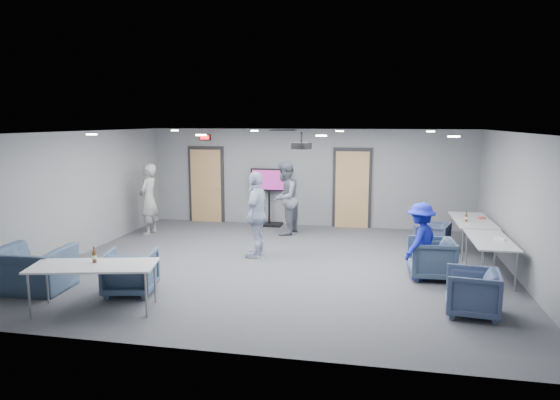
% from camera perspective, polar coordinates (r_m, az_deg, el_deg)
% --- Properties ---
extents(floor, '(9.00, 9.00, 0.00)m').
position_cam_1_polar(floor, '(10.31, 0.13, -7.40)').
color(floor, '#393B41').
rests_on(floor, ground).
extents(ceiling, '(9.00, 9.00, 0.00)m').
position_cam_1_polar(ceiling, '(9.89, 0.14, 7.77)').
color(ceiling, white).
rests_on(ceiling, wall_back).
extents(wall_back, '(9.00, 0.02, 2.70)m').
position_cam_1_polar(wall_back, '(13.93, 3.33, 2.56)').
color(wall_back, slate).
rests_on(wall_back, floor).
extents(wall_front, '(9.00, 0.02, 2.70)m').
position_cam_1_polar(wall_front, '(6.22, -7.06, -5.64)').
color(wall_front, slate).
rests_on(wall_front, floor).
extents(wall_left, '(0.02, 8.00, 2.70)m').
position_cam_1_polar(wall_left, '(11.74, -21.96, 0.70)').
color(wall_left, slate).
rests_on(wall_left, floor).
extents(wall_right, '(0.02, 8.00, 2.70)m').
position_cam_1_polar(wall_right, '(10.16, 25.88, -0.75)').
color(wall_right, slate).
rests_on(wall_right, floor).
extents(door_left, '(1.06, 0.17, 2.24)m').
position_cam_1_polar(door_left, '(14.63, -8.42, 1.68)').
color(door_left, black).
rests_on(door_left, wall_back).
extents(door_right, '(1.06, 0.17, 2.24)m').
position_cam_1_polar(door_right, '(13.80, 8.23, 1.24)').
color(door_right, black).
rests_on(door_right, wall_back).
extents(exit_sign, '(0.32, 0.08, 0.16)m').
position_cam_1_polar(exit_sign, '(14.50, -8.58, 7.09)').
color(exit_sign, black).
rests_on(exit_sign, wall_back).
extents(hvac_diffuser, '(0.60, 0.60, 0.03)m').
position_cam_1_polar(hvac_diffuser, '(12.74, 0.37, 7.99)').
color(hvac_diffuser, black).
rests_on(hvac_diffuser, ceiling).
extents(downlights, '(6.18, 3.78, 0.02)m').
position_cam_1_polar(downlights, '(9.89, 0.14, 7.69)').
color(downlights, white).
rests_on(downlights, ceiling).
extents(person_a, '(0.45, 0.68, 1.84)m').
position_cam_1_polar(person_a, '(13.29, -14.79, 0.09)').
color(person_a, gray).
rests_on(person_a, floor).
extents(person_b, '(0.89, 1.05, 1.90)m').
position_cam_1_polar(person_b, '(12.84, 0.56, 0.22)').
color(person_b, slate).
rests_on(person_b, floor).
extents(person_c, '(0.53, 1.12, 1.86)m').
position_cam_1_polar(person_c, '(10.74, -2.68, -1.64)').
color(person_c, '#9BAAC7').
rests_on(person_c, floor).
extents(person_d, '(0.93, 1.08, 1.44)m').
position_cam_1_polar(person_d, '(9.57, 15.75, -4.58)').
color(person_d, '#1C26B9').
rests_on(person_d, floor).
extents(chair_right_a, '(0.90, 0.89, 0.65)m').
position_cam_1_polar(chair_right_a, '(11.81, 16.95, -4.03)').
color(chair_right_a, '#313B56').
rests_on(chair_right_a, floor).
extents(chair_right_b, '(0.87, 0.85, 0.75)m').
position_cam_1_polar(chair_right_b, '(9.79, 16.88, -6.42)').
color(chair_right_b, '#3A4B64').
rests_on(chair_right_b, floor).
extents(chair_right_c, '(0.86, 0.84, 0.70)m').
position_cam_1_polar(chair_right_c, '(8.20, 21.09, -9.83)').
color(chair_right_c, '#3D4A6A').
rests_on(chair_right_c, floor).
extents(chair_front_a, '(0.95, 0.96, 0.75)m').
position_cam_1_polar(chair_front_a, '(8.93, -16.71, -7.89)').
color(chair_front_a, '#3A4D65').
rests_on(chair_front_a, floor).
extents(chair_front_b, '(1.24, 1.10, 0.77)m').
position_cam_1_polar(chair_front_b, '(9.67, -26.42, -7.11)').
color(chair_front_b, '#3B4D66').
rests_on(chair_front_b, floor).
extents(table_right_a, '(0.80, 1.93, 0.73)m').
position_cam_1_polar(table_right_a, '(11.98, 21.13, -2.30)').
color(table_right_a, silver).
rests_on(table_right_a, floor).
extents(table_right_b, '(0.72, 1.72, 0.73)m').
position_cam_1_polar(table_right_b, '(10.16, 22.91, -4.40)').
color(table_right_b, silver).
rests_on(table_right_b, floor).
extents(table_front_left, '(2.01, 1.19, 0.73)m').
position_cam_1_polar(table_front_left, '(8.26, -20.55, -7.23)').
color(table_front_left, silver).
rests_on(table_front_left, floor).
extents(bottle_front, '(0.07, 0.07, 0.26)m').
position_cam_1_polar(bottle_front, '(8.34, -20.45, -6.09)').
color(bottle_front, '#532A0E').
rests_on(bottle_front, table_front_left).
extents(bottle_right, '(0.06, 0.06, 0.23)m').
position_cam_1_polar(bottle_right, '(11.68, 20.51, -1.92)').
color(bottle_right, '#532A0E').
rests_on(bottle_right, table_right_a).
extents(snack_box, '(0.19, 0.15, 0.04)m').
position_cam_1_polar(snack_box, '(12.16, 22.06, -1.92)').
color(snack_box, '#B8432E').
rests_on(snack_box, table_right_a).
extents(wrapper, '(0.22, 0.19, 0.04)m').
position_cam_1_polar(wrapper, '(10.11, 23.81, -4.11)').
color(wrapper, white).
rests_on(wrapper, table_right_b).
extents(tv_stand, '(1.05, 0.50, 1.61)m').
position_cam_1_polar(tv_stand, '(13.93, -1.25, 0.75)').
color(tv_stand, black).
rests_on(tv_stand, floor).
extents(projector, '(0.42, 0.39, 0.36)m').
position_cam_1_polar(projector, '(10.50, 2.46, 6.23)').
color(projector, black).
rests_on(projector, ceiling).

